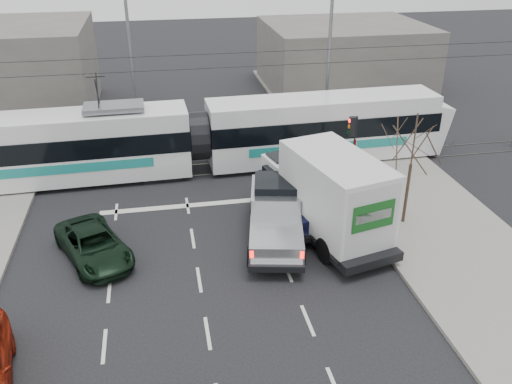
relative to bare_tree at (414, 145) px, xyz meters
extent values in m
plane|color=black|center=(-7.60, -2.50, -3.79)|extent=(120.00, 120.00, 0.00)
cube|color=gray|center=(1.40, -2.50, -3.72)|extent=(6.00, 60.00, 0.15)
cube|color=#33302D|center=(-7.60, 7.50, -3.78)|extent=(60.00, 1.60, 0.03)
cube|color=slate|center=(4.40, 21.50, -1.29)|extent=(12.00, 10.00, 5.00)
cylinder|color=#47382B|center=(0.00, 0.00, -2.27)|extent=(0.14, 0.14, 2.75)
cylinder|color=#47382B|center=(0.00, 0.00, 0.23)|extent=(0.07, 0.07, 2.25)
cylinder|color=black|center=(-1.00, 4.00, -1.84)|extent=(0.12, 0.12, 3.60)
cube|color=black|center=(-1.20, 4.00, -0.54)|extent=(0.28, 0.28, 0.95)
cylinder|color=#FF0C07|center=(-1.35, 4.00, -0.24)|extent=(0.06, 0.20, 0.20)
cylinder|color=orange|center=(-1.35, 4.00, -0.54)|extent=(0.06, 0.20, 0.20)
cylinder|color=#05330C|center=(-1.35, 4.00, -0.84)|extent=(0.06, 0.20, 0.20)
cube|color=white|center=(-1.02, 3.85, -1.34)|extent=(0.02, 0.30, 0.40)
cylinder|color=slate|center=(-0.10, 11.50, 0.71)|extent=(0.20, 0.20, 9.00)
cylinder|color=slate|center=(-11.60, 13.50, 0.71)|extent=(0.20, 0.20, 9.00)
cylinder|color=black|center=(-7.60, 7.50, 1.71)|extent=(60.00, 0.03, 0.03)
cylinder|color=black|center=(-7.60, 7.50, 2.41)|extent=(60.00, 0.03, 0.03)
cube|color=white|center=(-15.18, 7.26, -2.78)|extent=(12.68, 3.00, 1.53)
cube|color=black|center=(-15.18, 7.26, -1.60)|extent=(12.74, 3.03, 1.04)
cube|color=white|center=(-15.18, 7.26, -0.66)|extent=(12.68, 2.90, 0.97)
cube|color=teal|center=(-15.15, 5.92, -2.50)|extent=(8.82, 0.27, 0.49)
cube|color=white|center=(-1.48, 7.65, -2.78)|extent=(12.68, 3.00, 1.53)
cube|color=black|center=(-1.48, 7.65, -1.60)|extent=(12.74, 3.03, 1.04)
cube|color=white|center=(-1.48, 7.65, -0.66)|extent=(12.68, 2.90, 0.97)
cube|color=teal|center=(-1.44, 6.32, -2.50)|extent=(8.82, 0.27, 0.49)
cylinder|color=black|center=(-8.33, 7.45, -1.81)|extent=(1.05, 2.56, 2.54)
cube|color=slate|center=(-12.44, 7.34, 0.05)|extent=(2.98, 1.67, 0.24)
cube|color=black|center=(-10.39, 7.39, -3.62)|extent=(2.02, 2.30, 0.35)
cube|color=black|center=(-6.28, 7.51, -3.62)|extent=(2.02, 2.30, 0.35)
cube|color=black|center=(1.94, 7.75, -3.62)|extent=(2.02, 2.30, 0.35)
cube|color=black|center=(-5.86, -0.25, -3.21)|extent=(3.30, 6.41, 0.26)
cube|color=#B2B4B7|center=(-5.64, 0.83, -2.48)|extent=(2.54, 2.93, 1.21)
cube|color=black|center=(-5.61, 0.93, -1.84)|extent=(2.13, 2.16, 0.58)
cube|color=#B2B4B7|center=(-5.34, 2.27, -2.72)|extent=(2.18, 1.48, 0.58)
cube|color=#B2B4B7|center=(-6.13, -1.56, -2.79)|extent=(2.58, 3.11, 0.68)
cube|color=silver|center=(-6.46, -3.12, -3.08)|extent=(1.94, 0.58, 0.19)
cube|color=#FF0C07|center=(-7.34, -2.81, -2.69)|extent=(0.16, 0.11, 0.29)
cube|color=#FF0C07|center=(-5.52, -3.19, -2.69)|extent=(0.16, 0.11, 0.29)
cylinder|color=black|center=(-6.41, 1.87, -3.37)|extent=(0.46, 0.89, 0.84)
cylinder|color=black|center=(-4.51, 1.47, -3.37)|extent=(0.46, 0.89, 0.84)
cylinder|color=black|center=(-7.21, -1.96, -3.37)|extent=(0.46, 0.89, 0.84)
cylinder|color=black|center=(-5.31, -2.36, -3.37)|extent=(0.46, 0.89, 0.84)
cube|color=black|center=(-3.67, 0.08, -3.20)|extent=(4.32, 7.97, 0.38)
cube|color=white|center=(-4.35, 2.88, -2.28)|extent=(2.83, 2.35, 1.73)
cube|color=black|center=(-4.39, 3.03, -1.63)|extent=(2.35, 1.68, 0.65)
cube|color=silver|center=(-3.49, -0.65, -1.60)|extent=(3.74, 5.62, 3.19)
cube|color=silver|center=(-2.88, -3.13, -1.60)|extent=(2.23, 0.59, 2.81)
cube|color=#124F17|center=(-2.87, -3.18, -1.35)|extent=(1.77, 0.45, 1.08)
cube|color=black|center=(-2.82, -3.37, -3.31)|extent=(2.33, 0.82, 0.19)
cylinder|color=black|center=(-5.35, 2.17, -3.31)|extent=(0.55, 1.02, 0.97)
cylinder|color=black|center=(-3.13, 2.71, -3.31)|extent=(0.55, 1.02, 0.97)
cylinder|color=black|center=(-4.27, -2.25, -3.25)|extent=(0.57, 1.13, 1.08)
cylinder|color=black|center=(-2.06, -1.70, -3.25)|extent=(0.57, 1.13, 1.08)
cube|color=black|center=(-4.72, 1.19, -3.24)|extent=(2.86, 5.30, 0.25)
cube|color=black|center=(-4.91, 2.07, -2.54)|extent=(2.22, 2.44, 1.16)
cube|color=black|center=(-4.93, 2.17, -1.93)|extent=(1.86, 1.80, 0.55)
cube|color=black|center=(-5.16, 3.25, -2.77)|extent=(1.92, 1.25, 0.55)
cube|color=black|center=(-4.49, 0.10, -2.84)|extent=(2.25, 2.59, 0.65)
cube|color=silver|center=(-4.22, -1.18, -3.11)|extent=(1.71, 0.53, 0.18)
cube|color=#590505|center=(-5.04, -1.25, -2.74)|extent=(0.15, 0.11, 0.28)
cube|color=#590505|center=(-3.44, -0.91, -2.74)|extent=(0.15, 0.11, 0.28)
cylinder|color=black|center=(-5.89, 2.58, -3.39)|extent=(0.44, 0.84, 0.80)
cylinder|color=black|center=(-4.22, 2.94, -3.39)|extent=(0.44, 0.84, 0.80)
cylinder|color=black|center=(-5.23, -0.57, -3.39)|extent=(0.44, 0.84, 0.80)
cylinder|color=black|center=(-3.55, -0.21, -3.39)|extent=(0.44, 0.84, 0.80)
imported|color=black|center=(-13.24, -0.28, -3.17)|extent=(3.71, 4.97, 1.25)
camera|label=1|loc=(-10.28, -19.32, 8.35)|focal=38.00mm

